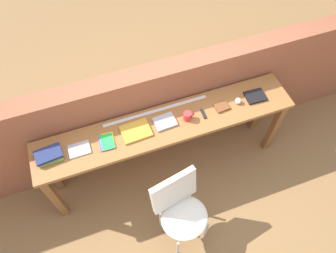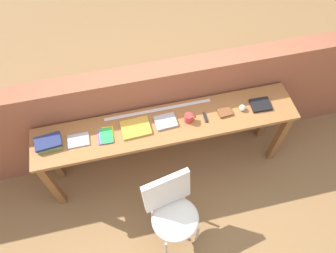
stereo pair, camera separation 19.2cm
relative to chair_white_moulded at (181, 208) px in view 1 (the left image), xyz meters
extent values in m
plane|color=olive|center=(0.11, 0.40, -0.53)|extent=(40.00, 40.00, 0.00)
cube|color=#935138|center=(0.11, 1.04, 0.10)|extent=(6.00, 0.20, 1.26)
cube|color=#996033|center=(0.11, 0.70, 0.33)|extent=(2.50, 0.44, 0.04)
cube|color=brown|center=(-1.08, 0.54, -0.11)|extent=(0.07, 0.07, 0.84)
cube|color=brown|center=(1.30, 0.54, -0.11)|extent=(0.07, 0.07, 0.84)
cube|color=brown|center=(-1.08, 0.86, -0.11)|extent=(0.07, 0.07, 0.84)
cube|color=brown|center=(1.30, 0.86, -0.11)|extent=(0.07, 0.07, 0.84)
ellipsoid|color=silver|center=(0.01, -0.07, -0.08)|extent=(0.51, 0.50, 0.08)
cube|color=silver|center=(-0.02, 0.12, 0.16)|extent=(0.45, 0.19, 0.40)
cylinder|color=#B2B2B7|center=(-0.12, -0.25, -0.32)|extent=(0.02, 0.02, 0.41)
cylinder|color=#B2B2B7|center=(0.21, -0.19, -0.32)|extent=(0.02, 0.02, 0.41)
cylinder|color=#B2B2B7|center=(-0.18, 0.06, -0.32)|extent=(0.02, 0.02, 0.41)
cylinder|color=#B2B2B7|center=(0.14, 0.12, -0.32)|extent=(0.02, 0.02, 0.41)
cube|color=olive|center=(-0.96, 0.71, 0.37)|extent=(0.21, 0.17, 0.04)
cube|color=navy|center=(-0.96, 0.71, 0.40)|extent=(0.24, 0.17, 0.03)
cube|color=#9E9EA3|center=(-0.71, 0.69, 0.36)|extent=(0.19, 0.14, 0.01)
cube|color=orange|center=(-0.48, 0.69, 0.35)|extent=(0.13, 0.16, 0.00)
cube|color=yellow|center=(-0.44, 0.70, 0.36)|extent=(0.12, 0.17, 0.00)
cube|color=purple|center=(-0.47, 0.68, 0.36)|extent=(0.14, 0.17, 0.00)
cube|color=#3399D8|center=(-0.46, 0.69, 0.36)|extent=(0.11, 0.14, 0.00)
cube|color=green|center=(-0.45, 0.68, 0.37)|extent=(0.12, 0.17, 0.00)
cube|color=gold|center=(-0.18, 0.70, 0.36)|extent=(0.27, 0.22, 0.02)
cube|color=#9E9EA3|center=(0.10, 0.71, 0.37)|extent=(0.21, 0.17, 0.02)
cylinder|color=red|center=(0.31, 0.68, 0.40)|extent=(0.08, 0.08, 0.09)
torus|color=red|center=(0.36, 0.68, 0.40)|extent=(0.06, 0.01, 0.06)
cube|color=black|center=(0.48, 0.67, 0.36)|extent=(0.03, 0.11, 0.02)
cube|color=brown|center=(0.67, 0.68, 0.37)|extent=(0.14, 0.11, 0.02)
sphere|color=silver|center=(0.84, 0.69, 0.38)|extent=(0.06, 0.06, 0.06)
cube|color=black|center=(1.04, 0.69, 0.37)|extent=(0.20, 0.16, 0.03)
cube|color=silver|center=(0.06, 0.87, 0.35)|extent=(1.04, 0.03, 0.00)
camera|label=1|loc=(-0.44, -0.89, 2.90)|focal=35.00mm
camera|label=2|loc=(-0.26, -0.94, 2.90)|focal=35.00mm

